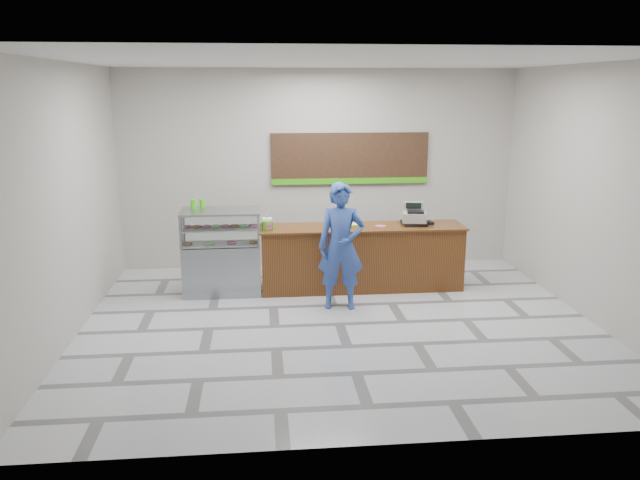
{
  "coord_description": "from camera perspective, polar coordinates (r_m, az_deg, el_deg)",
  "views": [
    {
      "loc": [
        -1.05,
        -8.0,
        3.17
      ],
      "look_at": [
        -0.18,
        0.9,
        0.98
      ],
      "focal_mm": 35.0,
      "sensor_mm": 36.0,
      "label": 1
    }
  ],
  "objects": [
    {
      "name": "menu_board",
      "position": [
        11.14,
        2.76,
        7.38
      ],
      "size": [
        2.8,
        0.06,
        0.9
      ],
      "color": "black",
      "rests_on": "back_wall"
    },
    {
      "name": "floor",
      "position": [
        8.67,
        1.8,
        -7.69
      ],
      "size": [
        7.0,
        7.0,
        0.0
      ],
      "primitive_type": "plane",
      "color": "#BDBDC1",
      "rests_on": "ground"
    },
    {
      "name": "back_wall",
      "position": [
        11.14,
        -0.1,
        6.45
      ],
      "size": [
        7.0,
        0.0,
        7.0
      ],
      "primitive_type": "plane",
      "rotation": [
        1.57,
        0.0,
        0.0
      ],
      "color": "#B5AFA6",
      "rests_on": "floor"
    },
    {
      "name": "donut_decal",
      "position": [
        9.95,
        5.58,
        1.29
      ],
      "size": [
        0.17,
        0.17,
        0.0
      ],
      "primitive_type": "cylinder",
      "color": "#D55B94",
      "rests_on": "sales_counter"
    },
    {
      "name": "card_terminal",
      "position": [
        10.21,
        9.96,
        1.58
      ],
      "size": [
        0.12,
        0.19,
        0.04
      ],
      "primitive_type": "cube",
      "rotation": [
        0.0,
        0.0,
        0.21
      ],
      "color": "black",
      "rests_on": "sales_counter"
    },
    {
      "name": "promo_box",
      "position": [
        9.65,
        -4.83,
        1.33
      ],
      "size": [
        0.17,
        0.13,
        0.14
      ],
      "primitive_type": "cube",
      "rotation": [
        0.0,
        0.0,
        0.15
      ],
      "color": "#3EBA13",
      "rests_on": "sales_counter"
    },
    {
      "name": "green_cup_right",
      "position": [
        10.02,
        -10.72,
        3.33
      ],
      "size": [
        0.09,
        0.09,
        0.13
      ],
      "primitive_type": "cylinder",
      "color": "#3EBA13",
      "rests_on": "display_case"
    },
    {
      "name": "serving_tray",
      "position": [
        9.96,
        2.58,
        1.4
      ],
      "size": [
        0.38,
        0.32,
        0.02
      ],
      "rotation": [
        0.0,
        0.0,
        0.29
      ],
      "color": "#4ECB02",
      "rests_on": "sales_counter"
    },
    {
      "name": "customer",
      "position": [
        9.05,
        1.94,
        -0.58
      ],
      "size": [
        0.72,
        0.52,
        1.86
      ],
      "primitive_type": "imported",
      "rotation": [
        0.0,
        0.0,
        -0.11
      ],
      "color": "#2F4B9E",
      "rests_on": "floor"
    },
    {
      "name": "sales_counter",
      "position": [
        10.04,
        3.82,
        -1.59
      ],
      "size": [
        3.26,
        0.76,
        1.03
      ],
      "color": "brown",
      "rests_on": "floor"
    },
    {
      "name": "display_case",
      "position": [
        9.89,
        -8.97,
        -1.01
      ],
      "size": [
        1.22,
        0.72,
        1.33
      ],
      "color": "gray",
      "rests_on": "floor"
    },
    {
      "name": "ceiling",
      "position": [
        8.07,
        2.0,
        16.09
      ],
      "size": [
        7.0,
        7.0,
        0.0
      ],
      "primitive_type": "plane",
      "rotation": [
        3.14,
        0.0,
        0.0
      ],
      "color": "silver",
      "rests_on": "back_wall"
    },
    {
      "name": "cash_register",
      "position": [
        10.09,
        8.59,
        2.14
      ],
      "size": [
        0.45,
        0.46,
        0.35
      ],
      "rotation": [
        0.0,
        0.0,
        -0.21
      ],
      "color": "black",
      "rests_on": "sales_counter"
    },
    {
      "name": "green_cup_left",
      "position": [
        9.92,
        -11.48,
        3.23
      ],
      "size": [
        0.09,
        0.09,
        0.15
      ],
      "primitive_type": "cylinder",
      "color": "#3EBA13",
      "rests_on": "display_case"
    },
    {
      "name": "napkin_box",
      "position": [
        9.94,
        -4.85,
        1.65
      ],
      "size": [
        0.15,
        0.15,
        0.12
      ],
      "primitive_type": "cube",
      "rotation": [
        0.0,
        0.0,
        -0.05
      ],
      "color": "white",
      "rests_on": "sales_counter"
    },
    {
      "name": "straw_cup",
      "position": [
        9.88,
        -4.85,
        1.53
      ],
      "size": [
        0.07,
        0.07,
        0.11
      ],
      "primitive_type": "cylinder",
      "color": "silver",
      "rests_on": "sales_counter"
    }
  ]
}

